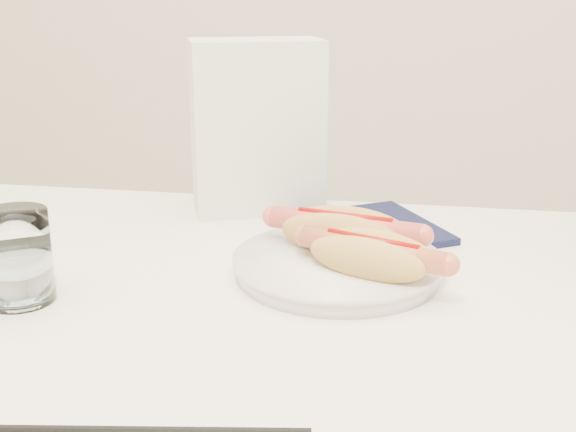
% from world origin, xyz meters
% --- Properties ---
extents(table, '(1.20, 0.80, 0.75)m').
position_xyz_m(table, '(0.00, 0.00, 0.69)').
color(table, white).
rests_on(table, ground).
extents(plate, '(0.26, 0.26, 0.02)m').
position_xyz_m(plate, '(0.06, 0.13, 0.76)').
color(plate, white).
rests_on(plate, table).
extents(hotdog_left, '(0.17, 0.09, 0.05)m').
position_xyz_m(hotdog_left, '(0.06, 0.15, 0.79)').
color(hotdog_left, tan).
rests_on(hotdog_left, plate).
extents(hotdog_right, '(0.15, 0.10, 0.04)m').
position_xyz_m(hotdog_right, '(0.09, 0.09, 0.79)').
color(hotdog_right, tan).
rests_on(hotdog_right, plate).
extents(water_glass, '(0.07, 0.07, 0.09)m').
position_xyz_m(water_glass, '(-0.24, 0.01, 0.80)').
color(water_glass, silver).
rests_on(water_glass, table).
extents(chopstick_near, '(0.24, 0.04, 0.01)m').
position_xyz_m(chopstick_near, '(-0.05, -0.18, 0.75)').
color(chopstick_near, black).
rests_on(chopstick_near, table).
extents(napkin_box, '(0.19, 0.15, 0.23)m').
position_xyz_m(napkin_box, '(-0.08, 0.35, 0.86)').
color(napkin_box, silver).
rests_on(napkin_box, table).
extents(navy_napkin, '(0.23, 0.23, 0.01)m').
position_xyz_m(navy_napkin, '(0.08, 0.27, 0.75)').
color(navy_napkin, black).
rests_on(navy_napkin, table).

